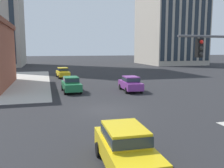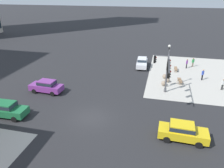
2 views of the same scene
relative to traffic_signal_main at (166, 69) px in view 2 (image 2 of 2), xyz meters
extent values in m
plane|color=#262628|center=(-6.80, 7.50, -3.89)|extent=(320.00, 320.00, 0.00)
cube|color=#B7B2A8|center=(9.20, -7.00, -3.89)|extent=(20.00, 19.00, 0.02)
cylinder|color=#4C4C51|center=(1.63, -0.19, -3.64)|extent=(0.32, 0.32, 0.50)
cylinder|color=#4C4C51|center=(1.63, -0.19, -0.99)|extent=(0.20, 0.20, 5.79)
cylinder|color=#4C4C51|center=(-1.82, -0.19, 1.40)|extent=(6.90, 0.12, 0.12)
cylinder|color=#4C4C51|center=(1.63, 0.71, 1.10)|extent=(0.11, 1.80, 0.11)
cube|color=black|center=(-0.29, -0.19, 0.85)|extent=(0.28, 0.28, 0.90)
sphere|color=red|center=(-0.29, -0.35, 1.13)|extent=(0.18, 0.18, 0.18)
sphere|color=#282828|center=(-0.29, -0.35, 0.85)|extent=(0.18, 0.18, 0.18)
sphere|color=#282828|center=(-0.29, -0.35, 0.57)|extent=(0.18, 0.18, 0.18)
cube|color=black|center=(-2.20, -0.19, 0.85)|extent=(0.28, 0.28, 0.90)
sphere|color=red|center=(-2.20, -0.35, 1.13)|extent=(0.18, 0.18, 0.18)
sphere|color=#282828|center=(-2.20, -0.35, 0.85)|extent=(0.18, 0.18, 0.18)
sphere|color=#282828|center=(-2.20, -0.35, 0.57)|extent=(0.18, 0.18, 0.18)
cube|color=black|center=(-4.12, -0.19, 0.85)|extent=(0.28, 0.28, 0.90)
sphere|color=red|center=(-4.12, -0.35, 1.13)|extent=(0.18, 0.18, 0.18)
sphere|color=#282828|center=(-4.12, -0.35, 0.85)|extent=(0.18, 0.18, 0.18)
sphere|color=#282828|center=(-4.12, -0.35, 0.57)|extent=(0.18, 0.18, 0.18)
cube|color=black|center=(1.43, -0.19, -0.20)|extent=(0.28, 0.28, 0.90)
sphere|color=red|center=(1.27, -0.19, 0.08)|extent=(0.18, 0.18, 0.18)
sphere|color=#282828|center=(1.27, -0.19, -0.20)|extent=(0.18, 0.18, 0.18)
sphere|color=#282828|center=(1.27, -0.19, -0.48)|extent=(0.18, 0.18, 0.18)
cube|color=black|center=(1.63, 1.51, 0.55)|extent=(0.28, 0.28, 0.90)
sphere|color=red|center=(1.63, 1.35, 0.83)|extent=(0.18, 0.18, 0.18)
sphere|color=#282828|center=(1.63, 1.35, 0.55)|extent=(0.18, 0.18, 0.18)
sphere|color=#282828|center=(1.63, 1.35, 0.27)|extent=(0.18, 0.18, 0.18)
sphere|color=gray|center=(3.72, 0.03, -3.53)|extent=(0.72, 0.72, 0.72)
sphere|color=gray|center=(5.14, -0.44, -3.53)|extent=(0.72, 0.72, 0.72)
sphere|color=gray|center=(6.52, -0.07, -3.53)|extent=(0.72, 0.72, 0.72)
cube|color=#8E6B4C|center=(5.26, -2.26, -3.45)|extent=(1.84, 0.68, 0.10)
cube|color=gray|center=(4.57, -2.34, -3.69)|extent=(0.29, 0.43, 0.39)
cube|color=gray|center=(5.96, -2.18, -3.69)|extent=(0.29, 0.43, 0.39)
cube|color=#8E6B4C|center=(10.46, -1.82, -3.45)|extent=(1.81, 0.50, 0.10)
cube|color=gray|center=(9.76, -1.82, -3.69)|extent=(0.24, 0.41, 0.39)
cube|color=gray|center=(11.16, -1.81, -3.69)|extent=(0.24, 0.41, 0.39)
cylinder|color=gray|center=(13.36, -4.86, -3.49)|extent=(0.13, 0.13, 0.81)
cylinder|color=gray|center=(13.25, -4.72, -3.49)|extent=(0.13, 0.13, 0.81)
cube|color=green|center=(13.30, -4.79, -2.80)|extent=(0.36, 0.39, 0.57)
cylinder|color=green|center=(13.44, -4.97, -2.77)|extent=(0.09, 0.09, 0.54)
cylinder|color=green|center=(13.17, -4.60, -2.77)|extent=(0.09, 0.09, 0.54)
sphere|color=brown|center=(13.30, -4.79, -2.37)|extent=(0.22, 0.22, 0.22)
cylinder|color=black|center=(12.18, -3.63, -3.48)|extent=(0.13, 0.13, 0.83)
cylinder|color=black|center=(12.34, -3.71, -3.48)|extent=(0.13, 0.13, 0.83)
cube|color=purple|center=(12.26, -3.67, -2.77)|extent=(0.39, 0.32, 0.58)
cylinder|color=purple|center=(12.05, -3.57, -2.74)|extent=(0.09, 0.09, 0.56)
cylinder|color=purple|center=(12.47, -3.76, -2.74)|extent=(0.09, 0.09, 0.56)
sphere|color=#997051|center=(12.26, -3.67, -2.34)|extent=(0.22, 0.22, 0.22)
cylinder|color=black|center=(7.15, -5.54, -3.46)|extent=(0.13, 0.13, 0.86)
cylinder|color=black|center=(7.30, -5.65, -3.46)|extent=(0.13, 0.13, 0.86)
cube|color=blue|center=(7.23, -5.60, -2.73)|extent=(0.39, 0.36, 0.61)
cylinder|color=blue|center=(7.04, -5.46, -2.70)|extent=(0.09, 0.09, 0.58)
cylinder|color=blue|center=(7.41, -5.73, -2.70)|extent=(0.09, 0.09, 0.58)
sphere|color=tan|center=(7.23, -5.60, -2.28)|extent=(0.23, 0.23, 0.23)
cylinder|color=#333333|center=(4.10, -7.72, -3.49)|extent=(0.13, 0.13, 0.80)
cylinder|color=#333333|center=(4.18, -7.88, -3.49)|extent=(0.13, 0.13, 0.80)
cube|color=white|center=(4.14, -7.80, -2.81)|extent=(0.33, 0.39, 0.56)
cylinder|color=white|center=(4.03, -7.59, -2.78)|extent=(0.09, 0.09, 0.54)
sphere|color=#997051|center=(4.14, -7.80, -2.39)|extent=(0.22, 0.22, 0.22)
cylinder|color=black|center=(3.20, -0.18, -1.03)|extent=(0.14, 0.14, 5.73)
sphere|color=white|center=(3.20, -0.18, 2.02)|extent=(0.36, 0.36, 0.36)
cube|color=gold|center=(-8.33, -1.87, -3.19)|extent=(1.89, 4.45, 0.76)
cube|color=gold|center=(-8.32, -1.72, -2.51)|extent=(1.56, 2.16, 0.60)
cube|color=#232D38|center=(-8.32, -1.72, -2.51)|extent=(1.60, 2.25, 0.40)
cylinder|color=black|center=(-7.53, -3.26, -3.57)|extent=(0.24, 0.65, 0.64)
cylinder|color=black|center=(-9.20, -3.21, -3.57)|extent=(0.24, 0.65, 0.64)
cylinder|color=black|center=(-7.45, -0.53, -3.57)|extent=(0.24, 0.65, 0.64)
cylinder|color=black|center=(-9.12, -0.48, -3.57)|extent=(0.24, 0.65, 0.64)
cube|color=#7A3389|center=(-2.15, 15.31, -3.19)|extent=(2.00, 4.49, 0.76)
cube|color=#7A3389|center=(-2.16, 15.16, -2.51)|extent=(1.61, 2.19, 0.60)
cube|color=#232D38|center=(-2.16, 15.16, -2.51)|extent=(1.65, 2.28, 0.40)
cylinder|color=black|center=(-2.91, 16.72, -3.57)|extent=(0.26, 0.65, 0.64)
cylinder|color=black|center=(-1.24, 16.62, -3.57)|extent=(0.26, 0.65, 0.64)
cylinder|color=black|center=(-3.06, 13.99, -3.57)|extent=(0.26, 0.65, 0.64)
cylinder|color=black|center=(-1.39, 13.90, -3.57)|extent=(0.26, 0.65, 0.64)
cube|color=#1E6B3D|center=(-8.63, 16.39, -3.19)|extent=(1.88, 4.45, 0.76)
cube|color=#1E6B3D|center=(-8.63, 16.54, -2.51)|extent=(1.55, 2.15, 0.60)
cube|color=#232D38|center=(-8.63, 16.54, -2.51)|extent=(1.59, 2.24, 0.40)
cylinder|color=black|center=(-7.76, 15.05, -3.57)|extent=(0.24, 0.65, 0.64)
cylinder|color=black|center=(-9.43, 15.00, -3.57)|extent=(0.24, 0.65, 0.64)
cylinder|color=black|center=(-7.83, 17.78, -3.57)|extent=(0.24, 0.65, 0.64)
cube|color=silver|center=(10.90, 3.98, -3.19)|extent=(4.49, 2.01, 0.76)
cube|color=silver|center=(11.05, 3.99, -2.51)|extent=(2.19, 1.62, 0.60)
cube|color=#232D38|center=(11.05, 3.99, -2.51)|extent=(2.28, 1.66, 0.40)
cylinder|color=black|center=(9.59, 3.07, -3.57)|extent=(0.65, 0.26, 0.64)
cylinder|color=black|center=(9.49, 4.74, -3.57)|extent=(0.65, 0.26, 0.64)
cylinder|color=black|center=(12.31, 3.23, -3.57)|extent=(0.65, 0.26, 0.64)
cylinder|color=black|center=(12.21, 4.90, -3.57)|extent=(0.65, 0.26, 0.64)
camera|label=1|loc=(-11.21, -10.58, 0.79)|focal=39.49mm
camera|label=2|loc=(-25.60, 0.62, 8.87)|focal=34.65mm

